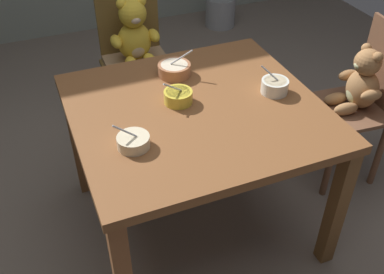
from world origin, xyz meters
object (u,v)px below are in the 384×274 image
at_px(porridge_bowl_yellow_center, 178,96).
at_px(porridge_bowl_terracotta_far_center, 174,69).
at_px(teddy_chair_far_center, 136,49).
at_px(porridge_bowl_cream_near_left, 133,141).
at_px(teddy_chair_near_right, 359,92).
at_px(metal_pail, 220,12).
at_px(dining_table, 196,125).
at_px(porridge_bowl_white_near_right, 275,86).

bearing_deg(porridge_bowl_yellow_center, porridge_bowl_terracotta_far_center, 73.69).
relative_size(teddy_chair_far_center, porridge_bowl_yellow_center, 6.49).
bearing_deg(porridge_bowl_cream_near_left, porridge_bowl_terracotta_far_center, 53.37).
distance_m(porridge_bowl_terracotta_far_center, porridge_bowl_cream_near_left, 0.56).
height_order(teddy_chair_near_right, metal_pail, teddy_chair_near_right).
height_order(porridge_bowl_cream_near_left, porridge_bowl_yellow_center, porridge_bowl_yellow_center).
bearing_deg(porridge_bowl_yellow_center, dining_table, -47.30).
height_order(porridge_bowl_yellow_center, metal_pail, porridge_bowl_yellow_center).
distance_m(dining_table, porridge_bowl_cream_near_left, 0.38).
xyz_separation_m(porridge_bowl_white_near_right, metal_pail, (0.77, 2.17, -0.62)).
xyz_separation_m(dining_table, teddy_chair_near_right, (0.96, 0.05, -0.09)).
distance_m(porridge_bowl_cream_near_left, porridge_bowl_white_near_right, 0.71).
bearing_deg(metal_pail, teddy_chair_near_right, -94.92).
distance_m(dining_table, metal_pail, 2.48).
relative_size(dining_table, teddy_chair_near_right, 1.19).
distance_m(teddy_chair_near_right, porridge_bowl_yellow_center, 1.04).
xyz_separation_m(teddy_chair_far_center, porridge_bowl_yellow_center, (-0.05, -0.86, 0.19)).
height_order(porridge_bowl_terracotta_far_center, porridge_bowl_cream_near_left, porridge_bowl_terracotta_far_center).
relative_size(teddy_chair_near_right, porridge_bowl_cream_near_left, 6.58).
bearing_deg(metal_pail, porridge_bowl_cream_near_left, -122.37).
xyz_separation_m(porridge_bowl_yellow_center, metal_pail, (1.20, 2.09, -0.62)).
distance_m(porridge_bowl_cream_near_left, porridge_bowl_yellow_center, 0.35).
height_order(dining_table, metal_pail, dining_table).
xyz_separation_m(porridge_bowl_terracotta_far_center, metal_pail, (1.13, 1.86, -0.62)).
distance_m(teddy_chair_near_right, porridge_bowl_terracotta_far_center, 1.00).
height_order(dining_table, porridge_bowl_cream_near_left, porridge_bowl_cream_near_left).
bearing_deg(porridge_bowl_cream_near_left, dining_table, 25.78).
relative_size(porridge_bowl_cream_near_left, porridge_bowl_white_near_right, 1.11).
height_order(dining_table, porridge_bowl_yellow_center, porridge_bowl_yellow_center).
xyz_separation_m(porridge_bowl_white_near_right, porridge_bowl_yellow_center, (-0.43, 0.09, -0.00)).
bearing_deg(teddy_chair_far_center, porridge_bowl_white_near_right, 23.03).
height_order(teddy_chair_near_right, porridge_bowl_terracotta_far_center, teddy_chair_near_right).
height_order(porridge_bowl_cream_near_left, metal_pail, porridge_bowl_cream_near_left).
distance_m(teddy_chair_far_center, porridge_bowl_cream_near_left, 1.14).
xyz_separation_m(teddy_chair_far_center, porridge_bowl_cream_near_left, (-0.32, -1.08, 0.18)).
bearing_deg(porridge_bowl_white_near_right, dining_table, 176.52).
xyz_separation_m(teddy_chair_far_center, porridge_bowl_white_near_right, (0.38, -0.94, 0.19)).
bearing_deg(porridge_bowl_terracotta_far_center, teddy_chair_near_right, -13.96).
height_order(porridge_bowl_terracotta_far_center, porridge_bowl_white_near_right, porridge_bowl_terracotta_far_center).
xyz_separation_m(teddy_chair_near_right, teddy_chair_far_center, (-0.97, 0.87, 0.03)).
relative_size(porridge_bowl_terracotta_far_center, porridge_bowl_white_near_right, 1.32).
height_order(porridge_bowl_terracotta_far_center, porridge_bowl_yellow_center, porridge_bowl_terracotta_far_center).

